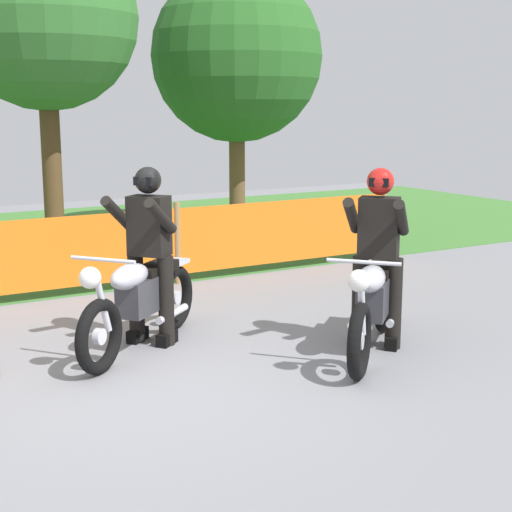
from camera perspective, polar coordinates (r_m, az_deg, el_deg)
name	(u,v)px	position (r m, az deg, el deg)	size (l,w,h in m)	color
ground	(147,379)	(6.58, -8.12, -9.03)	(24.00, 24.00, 0.02)	gray
barrier_fence	(46,255)	(9.22, -15.35, 0.10)	(10.09, 0.08, 1.05)	#997547
tree_near_left	(44,17)	(11.55, -15.47, 16.74)	(2.63, 2.63, 4.78)	brown
tree_near_right	(237,57)	(13.56, -1.46, 14.60)	(2.95, 2.95, 4.55)	brown
motorcycle_lead	(140,300)	(7.18, -8.63, -3.24)	(1.69, 1.40, 0.99)	black
motorcycle_trailing	(373,303)	(7.07, 8.72, -3.44)	(1.62, 1.50, 0.99)	black
rider_lead	(149,249)	(7.26, -7.97, 0.49)	(0.73, 0.72, 1.69)	black
rider_trailing	(378,252)	(7.17, 9.06, 0.33)	(0.73, 0.73, 1.69)	black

